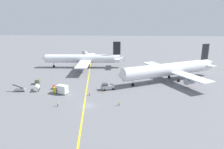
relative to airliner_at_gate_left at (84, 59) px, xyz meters
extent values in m
plane|color=slate|center=(12.74, -56.52, -5.31)|extent=(600.00, 600.00, 0.00)
cube|color=yellow|center=(10.15, -46.52, -5.31)|extent=(16.91, 118.94, 0.01)
cylinder|color=white|center=(-0.56, -0.03, 0.12)|extent=(44.95, 7.36, 4.91)
cone|color=white|center=(-24.10, -1.32, 0.12)|extent=(3.04, 4.67, 4.52)
cone|color=white|center=(22.78, 1.25, 0.12)|extent=(3.81, 4.12, 3.93)
cube|color=white|center=(1.67, 0.09, -0.62)|extent=(8.90, 45.99, 0.44)
cube|color=white|center=(20.28, 1.11, 0.61)|extent=(3.91, 13.16, 0.28)
cube|color=black|center=(19.98, 1.10, 6.45)|extent=(4.41, 0.60, 7.73)
cylinder|color=#999EA3|center=(-0.03, 12.82, -2.42)|extent=(4.34, 2.83, 2.60)
cylinder|color=#999EA3|center=(1.38, -12.74, -2.42)|extent=(4.34, 2.83, 2.60)
cylinder|color=slate|center=(2.86, -3.25, -3.38)|extent=(0.28, 0.28, 2.57)
cylinder|color=black|center=(2.86, -3.25, -4.66)|extent=(1.33, 0.62, 1.30)
cylinder|color=slate|center=(2.48, 3.54, -3.38)|extent=(0.28, 0.28, 2.57)
cylinder|color=black|center=(2.48, 3.54, -4.66)|extent=(1.33, 0.62, 1.30)
cylinder|color=slate|center=(-18.43, -1.01, -3.38)|extent=(0.28, 0.28, 2.57)
cylinder|color=black|center=(-18.43, -1.01, -4.66)|extent=(1.33, 0.62, 1.30)
cylinder|color=silver|center=(45.69, -25.27, 0.36)|extent=(45.26, 27.82, 5.88)
cone|color=silver|center=(23.38, -37.15, 0.36)|extent=(5.01, 6.09, 5.41)
cone|color=silver|center=(67.82, -13.49, 0.36)|extent=(5.39, 5.84, 4.70)
cube|color=silver|center=(47.82, -24.14, -0.53)|extent=(25.79, 40.83, 0.44)
cube|color=silver|center=(65.62, -14.66, 0.94)|extent=(8.93, 12.98, 0.28)
cube|color=black|center=(65.35, -14.80, 7.27)|extent=(4.05, 2.39, 7.95)
cylinder|color=#999EA3|center=(41.30, -14.02, -2.33)|extent=(4.93, 4.27, 2.60)
cylinder|color=#999EA3|center=(52.57, -35.20, -2.33)|extent=(4.93, 4.27, 2.60)
cylinder|color=slate|center=(50.30, -26.67, -3.48)|extent=(0.28, 0.28, 2.37)
cylinder|color=black|center=(50.30, -26.67, -4.66)|extent=(1.41, 1.10, 1.30)
cylinder|color=slate|center=(47.10, -20.67, -3.48)|extent=(0.28, 0.28, 2.37)
cylinder|color=black|center=(47.10, -20.67, -4.66)|extent=(1.41, 1.10, 1.30)
cylinder|color=slate|center=(28.69, -34.32, -3.48)|extent=(0.28, 0.28, 2.37)
cylinder|color=black|center=(28.69, -34.32, -4.66)|extent=(1.41, 1.10, 1.30)
cube|color=gray|center=(18.11, -39.55, -4.17)|extent=(5.90, 4.69, 1.39)
cube|color=#333D47|center=(17.06, -40.01, -3.02)|extent=(2.62, 2.84, 0.90)
cylinder|color=#4C4C51|center=(21.95, -37.88, -4.03)|extent=(3.02, 1.46, 0.20)
sphere|color=orange|center=(17.06, -40.01, -2.39)|extent=(0.24, 0.24, 0.24)
cylinder|color=black|center=(16.96, -41.61, -4.86)|extent=(0.95, 0.63, 0.90)
cylinder|color=black|center=(15.82, -38.98, -4.86)|extent=(0.95, 0.63, 0.90)
cylinder|color=black|center=(20.39, -40.12, -4.86)|extent=(0.95, 0.63, 0.90)
cylinder|color=black|center=(19.25, -37.50, -4.86)|extent=(0.95, 0.63, 0.90)
cube|color=red|center=(-4.30, -40.16, -4.46)|extent=(1.51, 1.99, 1.10)
cylinder|color=black|center=(-4.40, -40.69, -3.66)|extent=(0.16, 0.16, 0.50)
cylinder|color=black|center=(-4.85, -39.29, -5.01)|extent=(0.31, 0.63, 0.60)
cylinder|color=black|center=(-3.47, -39.55, -5.01)|extent=(0.31, 0.63, 0.60)
cylinder|color=black|center=(-5.12, -40.77, -5.01)|extent=(0.31, 0.63, 0.60)
cylinder|color=black|center=(-3.75, -41.02, -5.01)|extent=(0.31, 0.63, 0.60)
cube|color=slate|center=(-14.39, -34.08, -4.89)|extent=(2.91, 3.64, 0.25)
cube|color=#666B4C|center=(-14.39, -34.08, -3.96)|extent=(2.62, 3.20, 1.60)
cylinder|color=black|center=(-13.53, -34.64, -5.01)|extent=(0.34, 0.63, 0.60)
cylinder|color=black|center=(-14.89, -34.98, -5.01)|extent=(0.34, 0.63, 0.60)
cylinder|color=black|center=(-13.89, -33.18, -5.01)|extent=(0.34, 0.63, 0.60)
cylinder|color=black|center=(-15.25, -33.52, -5.01)|extent=(0.34, 0.63, 0.60)
cube|color=gray|center=(-17.25, -44.22, -4.56)|extent=(4.15, 2.16, 0.90)
cube|color=black|center=(-18.04, -44.29, -3.21)|extent=(4.28, 1.08, 1.83)
cylinder|color=black|center=(-17.93, -44.98, -5.01)|extent=(0.62, 0.25, 0.60)
cylinder|color=black|center=(-18.06, -43.59, -5.01)|extent=(0.62, 0.25, 0.60)
cylinder|color=black|center=(-16.44, -44.85, -5.01)|extent=(0.62, 0.25, 0.60)
cylinder|color=black|center=(-16.56, -43.45, -5.01)|extent=(0.62, 0.25, 0.60)
cylinder|color=silver|center=(-10.83, -43.05, -3.91)|extent=(2.96, 4.38, 2.00)
cube|color=#4C4C51|center=(-11.34, -41.12, -4.11)|extent=(2.16, 2.19, 1.80)
cylinder|color=black|center=(-11.70, -42.50, -5.01)|extent=(0.35, 0.63, 0.60)
cylinder|color=black|center=(-10.35, -42.14, -5.01)|extent=(0.35, 0.63, 0.60)
cylinder|color=black|center=(-11.31, -43.95, -5.01)|extent=(0.35, 0.63, 0.60)
cylinder|color=black|center=(-9.96, -43.59, -5.01)|extent=(0.35, 0.63, 0.60)
cube|color=gold|center=(-1.79, -44.89, -3.91)|extent=(2.89, 3.01, 2.20)
cube|color=silver|center=(0.69, -45.79, -3.41)|extent=(4.77, 3.70, 3.20)
cylinder|color=black|center=(-0.93, -45.94, -5.01)|extent=(0.63, 0.39, 0.60)
cylinder|color=black|center=(-0.45, -44.63, -5.01)|extent=(0.63, 0.39, 0.60)
cylinder|color=black|center=(0.48, -46.46, -5.01)|extent=(0.63, 0.39, 0.60)
cylinder|color=black|center=(0.96, -45.15, -5.01)|extent=(0.63, 0.39, 0.60)
cylinder|color=#2D3351|center=(23.43, -55.64, -4.90)|extent=(0.28, 0.28, 0.82)
cylinder|color=#D1E02D|center=(23.43, -55.64, -4.20)|extent=(0.36, 0.36, 0.58)
sphere|color=tan|center=(23.43, -55.64, -3.80)|extent=(0.22, 0.22, 0.22)
cylinder|color=#2D3351|center=(11.74, -46.86, -4.89)|extent=(0.28, 0.28, 0.85)
cylinder|color=#D1E02D|center=(11.74, -46.86, -4.16)|extent=(0.36, 0.36, 0.60)
sphere|color=tan|center=(11.74, -46.86, -3.74)|extent=(0.23, 0.23, 0.23)
cylinder|color=#2D3351|center=(2.78, -57.77, -4.87)|extent=(0.28, 0.28, 0.89)
cylinder|color=#D1E02D|center=(2.78, -57.77, -4.11)|extent=(0.36, 0.36, 0.63)
sphere|color=tan|center=(2.78, -57.77, -3.67)|extent=(0.24, 0.24, 0.24)
cylinder|color=#F24C19|center=(2.85, -57.48, -3.98)|extent=(0.05, 0.05, 0.40)
cone|color=orange|center=(16.29, -43.68, -5.01)|extent=(0.40, 0.40, 0.60)
cube|color=black|center=(16.29, -43.68, -5.29)|extent=(0.44, 0.44, 0.04)
cylinder|color=#B7B7BC|center=(-2.28, 20.23, -1.40)|extent=(8.28, 17.89, 3.20)
cylinder|color=#99999E|center=(-4.89, 28.70, -1.40)|extent=(3.84, 3.84, 3.52)
cylinder|color=#595960|center=(-4.60, 27.75, -3.36)|extent=(0.70, 0.70, 3.91)
camera|label=1|loc=(25.44, -120.37, 23.30)|focal=32.88mm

